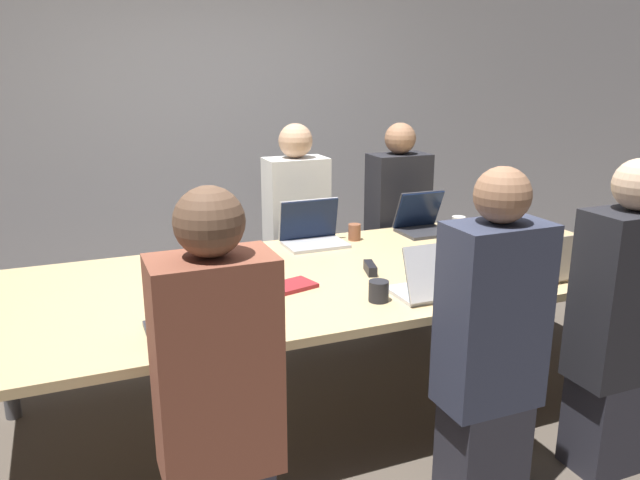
% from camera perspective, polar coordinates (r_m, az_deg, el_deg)
% --- Properties ---
extents(ground_plane, '(24.00, 24.00, 0.00)m').
position_cam_1_polar(ground_plane, '(3.51, 0.77, -14.78)').
color(ground_plane, brown).
extents(curtain_wall, '(12.00, 0.06, 2.80)m').
position_cam_1_polar(curtain_wall, '(5.14, -9.07, 11.25)').
color(curtain_wall, '#ADADB2').
rests_on(curtain_wall, ground_plane).
extents(conference_table, '(3.51, 1.39, 0.75)m').
position_cam_1_polar(conference_table, '(3.21, 0.81, -3.91)').
color(conference_table, '#D6B77F').
rests_on(conference_table, ground_plane).
extents(laptop_far_right, '(0.31, 0.27, 0.26)m').
position_cam_1_polar(laptop_far_right, '(4.00, 9.25, 1.77)').
color(laptop_far_right, '#333338').
rests_on(laptop_far_right, conference_table).
extents(person_far_right, '(0.40, 0.24, 1.41)m').
position_cam_1_polar(person_far_right, '(4.36, 7.07, 1.04)').
color(person_far_right, '#2D2D38').
rests_on(person_far_right, ground_plane).
extents(cup_far_right, '(0.08, 0.08, 0.09)m').
position_cam_1_polar(cup_far_right, '(4.08, 12.54, 1.45)').
color(cup_far_right, white).
rests_on(cup_far_right, conference_table).
extents(laptop_near_left, '(0.33, 0.26, 0.26)m').
position_cam_1_polar(laptop_near_left, '(2.51, -11.85, -6.91)').
color(laptop_near_left, '#333338').
rests_on(laptop_near_left, conference_table).
extents(person_near_left, '(0.40, 0.24, 1.43)m').
position_cam_1_polar(person_near_left, '(2.17, -9.31, -14.41)').
color(person_near_left, '#2D2D38').
rests_on(person_near_left, ground_plane).
extents(laptop_near_midright, '(0.37, 0.26, 0.26)m').
position_cam_1_polar(laptop_near_midright, '(2.90, 10.57, -3.71)').
color(laptop_near_midright, silver).
rests_on(laptop_near_midright, conference_table).
extents(person_near_midright, '(0.40, 0.24, 1.42)m').
position_cam_1_polar(person_near_midright, '(2.61, 15.30, -9.49)').
color(person_near_midright, '#2D2D38').
rests_on(person_near_midright, ground_plane).
extents(cup_near_midright, '(0.09, 0.09, 0.09)m').
position_cam_1_polar(cup_near_midright, '(2.82, 5.38, -4.68)').
color(cup_near_midright, '#232328').
rests_on(cup_near_midright, conference_table).
extents(bottle_near_midright, '(0.07, 0.07, 0.22)m').
position_cam_1_polar(bottle_near_midright, '(3.20, 13.22, -1.66)').
color(bottle_near_midright, green).
rests_on(bottle_near_midright, conference_table).
extents(laptop_near_right, '(0.33, 0.22, 0.23)m').
position_cam_1_polar(laptop_near_right, '(3.30, 20.92, -2.24)').
color(laptop_near_right, gray).
rests_on(laptop_near_right, conference_table).
extents(person_near_right, '(0.40, 0.24, 1.42)m').
position_cam_1_polar(person_near_right, '(3.01, 25.73, -7.11)').
color(person_near_right, '#2D2D38').
rests_on(person_near_right, ground_plane).
extents(laptop_far_center, '(0.36, 0.26, 0.26)m').
position_cam_1_polar(laptop_far_center, '(3.69, -0.73, 0.76)').
color(laptop_far_center, '#B7B7BC').
rests_on(laptop_far_center, conference_table).
extents(person_far_center, '(0.40, 0.24, 1.42)m').
position_cam_1_polar(person_far_center, '(4.15, -2.16, 0.54)').
color(person_far_center, '#2D2D38').
rests_on(person_far_center, ground_plane).
extents(cup_far_center, '(0.08, 0.08, 0.10)m').
position_cam_1_polar(cup_far_center, '(3.78, 3.17, 0.73)').
color(cup_far_center, brown).
rests_on(cup_far_center, conference_table).
extents(stapler, '(0.08, 0.16, 0.05)m').
position_cam_1_polar(stapler, '(3.20, 4.61, -2.58)').
color(stapler, black).
rests_on(stapler, conference_table).
extents(notebook, '(0.23, 0.20, 0.02)m').
position_cam_1_polar(notebook, '(2.99, -2.44, -4.17)').
color(notebook, maroon).
rests_on(notebook, conference_table).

